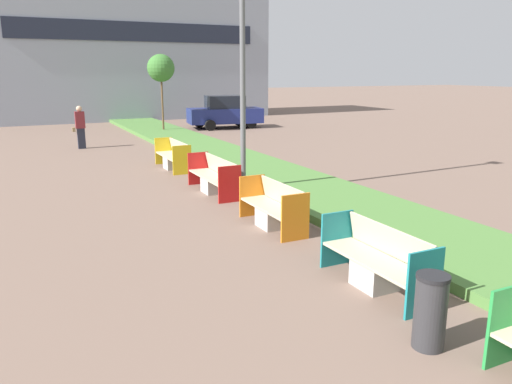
{
  "coord_description": "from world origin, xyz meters",
  "views": [
    {
      "loc": [
        -3.85,
        1.04,
        3.24
      ],
      "look_at": [
        0.9,
        10.78,
        0.6
      ],
      "focal_mm": 35.0,
      "sensor_mm": 36.0,
      "label": 1
    }
  ],
  "objects_px": {
    "bench_orange_frame": "(273,210)",
    "bench_red_frame": "(214,179)",
    "bench_yellow_frame": "(174,158)",
    "parked_car_distant": "(225,112)",
    "litter_bin": "(430,311)",
    "street_lamp_post": "(242,14)",
    "sapling_tree_far": "(161,68)",
    "bench_teal_frame": "(377,264)",
    "pedestrian_walking": "(80,127)"
  },
  "relations": [
    {
      "from": "bench_orange_frame",
      "to": "bench_red_frame",
      "type": "xyz_separation_m",
      "value": [
        0.0,
        3.45,
        0.01
      ]
    },
    {
      "from": "bench_yellow_frame",
      "to": "parked_car_distant",
      "type": "relative_size",
      "value": 0.49
    },
    {
      "from": "bench_orange_frame",
      "to": "litter_bin",
      "type": "relative_size",
      "value": 2.13
    },
    {
      "from": "bench_orange_frame",
      "to": "street_lamp_post",
      "type": "height_order",
      "value": "street_lamp_post"
    },
    {
      "from": "bench_yellow_frame",
      "to": "sapling_tree_far",
      "type": "distance_m",
      "value": 10.79
    },
    {
      "from": "street_lamp_post",
      "to": "parked_car_distant",
      "type": "xyz_separation_m",
      "value": [
        5.71,
        15.06,
        -3.68
      ]
    },
    {
      "from": "bench_teal_frame",
      "to": "bench_red_frame",
      "type": "xyz_separation_m",
      "value": [
        0.0,
        6.82,
        0.01
      ]
    },
    {
      "from": "bench_red_frame",
      "to": "sapling_tree_far",
      "type": "distance_m",
      "value": 14.37
    },
    {
      "from": "street_lamp_post",
      "to": "parked_car_distant",
      "type": "distance_m",
      "value": 16.52
    },
    {
      "from": "bench_orange_frame",
      "to": "parked_car_distant",
      "type": "height_order",
      "value": "parked_car_distant"
    },
    {
      "from": "bench_red_frame",
      "to": "pedestrian_walking",
      "type": "distance_m",
      "value": 10.16
    },
    {
      "from": "bench_orange_frame",
      "to": "street_lamp_post",
      "type": "relative_size",
      "value": 0.24
    },
    {
      "from": "litter_bin",
      "to": "sapling_tree_far",
      "type": "height_order",
      "value": "sapling_tree_far"
    },
    {
      "from": "bench_orange_frame",
      "to": "street_lamp_post",
      "type": "distance_m",
      "value": 5.16
    },
    {
      "from": "bench_teal_frame",
      "to": "parked_car_distant",
      "type": "relative_size",
      "value": 0.47
    },
    {
      "from": "bench_teal_frame",
      "to": "bench_yellow_frame",
      "type": "relative_size",
      "value": 0.95
    },
    {
      "from": "bench_teal_frame",
      "to": "litter_bin",
      "type": "relative_size",
      "value": 2.23
    },
    {
      "from": "litter_bin",
      "to": "sapling_tree_far",
      "type": "xyz_separation_m",
      "value": [
        3.04,
        22.31,
        2.9
      ]
    },
    {
      "from": "bench_yellow_frame",
      "to": "parked_car_distant",
      "type": "xyz_separation_m",
      "value": [
        6.32,
        10.72,
        0.54
      ]
    },
    {
      "from": "bench_orange_frame",
      "to": "bench_yellow_frame",
      "type": "relative_size",
      "value": 0.91
    },
    {
      "from": "litter_bin",
      "to": "street_lamp_post",
      "type": "relative_size",
      "value": 0.11
    },
    {
      "from": "street_lamp_post",
      "to": "bench_teal_frame",
      "type": "bearing_deg",
      "value": -95.59
    },
    {
      "from": "bench_teal_frame",
      "to": "parked_car_distant",
      "type": "distance_m",
      "value": 22.24
    },
    {
      "from": "bench_orange_frame",
      "to": "sapling_tree_far",
      "type": "bearing_deg",
      "value": 81.83
    },
    {
      "from": "bench_yellow_frame",
      "to": "sapling_tree_far",
      "type": "relative_size",
      "value": 0.53
    },
    {
      "from": "bench_teal_frame",
      "to": "litter_bin",
      "type": "distance_m",
      "value": 1.74
    },
    {
      "from": "bench_red_frame",
      "to": "pedestrian_walking",
      "type": "bearing_deg",
      "value": 102.61
    },
    {
      "from": "bench_orange_frame",
      "to": "bench_teal_frame",
      "type": "bearing_deg",
      "value": -89.98
    },
    {
      "from": "litter_bin",
      "to": "pedestrian_walking",
      "type": "distance_m",
      "value": 18.45
    },
    {
      "from": "bench_yellow_frame",
      "to": "litter_bin",
      "type": "bearing_deg",
      "value": -92.62
    },
    {
      "from": "pedestrian_walking",
      "to": "parked_car_distant",
      "type": "height_order",
      "value": "parked_car_distant"
    },
    {
      "from": "bench_teal_frame",
      "to": "bench_orange_frame",
      "type": "xyz_separation_m",
      "value": [
        -0.0,
        3.37,
        -0.0
      ]
    },
    {
      "from": "bench_red_frame",
      "to": "parked_car_distant",
      "type": "xyz_separation_m",
      "value": [
        6.32,
        14.5,
        0.54
      ]
    },
    {
      "from": "bench_orange_frame",
      "to": "litter_bin",
      "type": "height_order",
      "value": "bench_orange_frame"
    },
    {
      "from": "bench_red_frame",
      "to": "pedestrian_walking",
      "type": "height_order",
      "value": "pedestrian_walking"
    },
    {
      "from": "bench_red_frame",
      "to": "litter_bin",
      "type": "bearing_deg",
      "value": -93.81
    },
    {
      "from": "bench_yellow_frame",
      "to": "sapling_tree_far",
      "type": "bearing_deg",
      "value": 76.15
    },
    {
      "from": "street_lamp_post",
      "to": "bench_orange_frame",
      "type": "bearing_deg",
      "value": -102.02
    },
    {
      "from": "bench_yellow_frame",
      "to": "street_lamp_post",
      "type": "bearing_deg",
      "value": -81.99
    },
    {
      "from": "bench_teal_frame",
      "to": "street_lamp_post",
      "type": "bearing_deg",
      "value": 84.41
    },
    {
      "from": "street_lamp_post",
      "to": "pedestrian_walking",
      "type": "xyz_separation_m",
      "value": [
        -2.82,
        10.47,
        -3.67
      ]
    },
    {
      "from": "bench_orange_frame",
      "to": "bench_yellow_frame",
      "type": "xyz_separation_m",
      "value": [
        0.0,
        7.23,
        0.01
      ]
    },
    {
      "from": "bench_teal_frame",
      "to": "bench_orange_frame",
      "type": "bearing_deg",
      "value": 90.02
    },
    {
      "from": "litter_bin",
      "to": "pedestrian_walking",
      "type": "bearing_deg",
      "value": 95.14
    },
    {
      "from": "bench_red_frame",
      "to": "parked_car_distant",
      "type": "height_order",
      "value": "parked_car_distant"
    },
    {
      "from": "sapling_tree_far",
      "to": "parked_car_distant",
      "type": "distance_m",
      "value": 4.61
    },
    {
      "from": "bench_teal_frame",
      "to": "pedestrian_walking",
      "type": "relative_size",
      "value": 1.15
    },
    {
      "from": "litter_bin",
      "to": "bench_red_frame",
      "type": "bearing_deg",
      "value": 86.19
    },
    {
      "from": "street_lamp_post",
      "to": "parked_car_distant",
      "type": "relative_size",
      "value": 1.91
    },
    {
      "from": "bench_teal_frame",
      "to": "bench_yellow_frame",
      "type": "xyz_separation_m",
      "value": [
        0.0,
        10.6,
        0.0
      ]
    }
  ]
}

